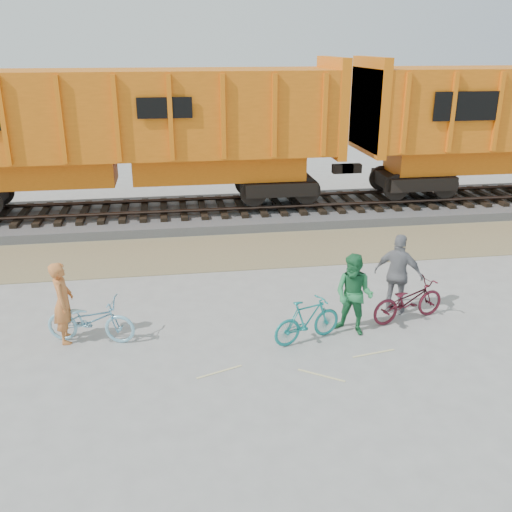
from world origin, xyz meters
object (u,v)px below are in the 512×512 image
object	(u,v)px
hopper_car_center	(121,130)
bicycle_blue	(91,320)
person_man	(354,295)
bicycle_maroon	(408,300)
person_solo	(63,302)
bicycle_teal	(307,320)
person_woman	(398,274)

from	to	relation	value
hopper_car_center	bicycle_blue	distance (m)	8.64
bicycle_blue	person_man	xyz separation A→B (m)	(5.25, -0.45, 0.38)
bicycle_maroon	person_man	distance (m)	1.45
bicycle_blue	person_solo	world-z (taller)	person_solo
bicycle_blue	bicycle_maroon	xyz separation A→B (m)	(6.60, -0.08, -0.01)
hopper_car_center	bicycle_teal	xyz separation A→B (m)	(3.98, -8.90, -2.55)
person_man	person_woman	distance (m)	1.47
bicycle_maroon	person_man	xyz separation A→B (m)	(-1.35, -0.37, 0.39)
bicycle_blue	person_woman	bearing A→B (deg)	-73.10
bicycle_teal	person_man	xyz separation A→B (m)	(1.00, 0.20, 0.40)
person_solo	person_woman	world-z (taller)	person_woman
person_man	person_woman	world-z (taller)	person_woman
bicycle_blue	person_solo	size ratio (longest dim) A/B	1.06
person_solo	bicycle_blue	bearing A→B (deg)	-104.29
bicycle_maroon	bicycle_teal	bearing A→B (deg)	88.82
hopper_car_center	person_woman	distance (m)	10.30
bicycle_maroon	person_man	bearing A→B (deg)	90.56
bicycle_maroon	person_man	size ratio (longest dim) A/B	1.03
hopper_car_center	bicycle_teal	world-z (taller)	hopper_car_center
hopper_car_center	person_woman	size ratio (longest dim) A/B	7.76
bicycle_blue	person_woman	size ratio (longest dim) A/B	0.99
bicycle_blue	person_man	size ratio (longest dim) A/B	1.05
hopper_car_center	bicycle_teal	bearing A→B (deg)	-65.90
hopper_car_center	person_solo	distance (m)	8.47
hopper_car_center	bicycle_blue	world-z (taller)	hopper_car_center
bicycle_blue	bicycle_maroon	bearing A→B (deg)	-76.61
person_woman	bicycle_blue	bearing A→B (deg)	40.16
bicycle_maroon	bicycle_blue	bearing A→B (deg)	74.46
person_man	bicycle_maroon	bearing A→B (deg)	55.18
hopper_car_center	person_man	world-z (taller)	hopper_car_center
bicycle_maroon	person_woman	xyz separation A→B (m)	(-0.10, 0.40, 0.44)
bicycle_blue	person_man	world-z (taller)	person_man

